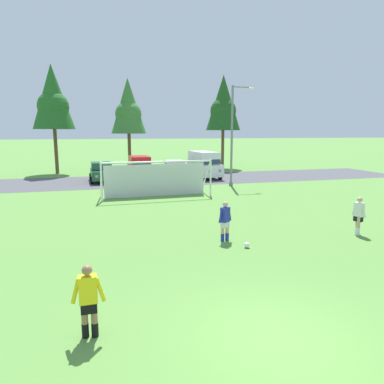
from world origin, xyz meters
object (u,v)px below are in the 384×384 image
Objects in this scene: soccer_ball at (247,245)px; player_midfield_center at (225,221)px; soccer_goal at (156,178)px; parked_car_slot_center_left at (175,169)px; parked_car_slot_left at (140,168)px; parked_car_slot_far_left at (101,172)px; street_lamp at (234,135)px; player_striker_near at (358,216)px; parked_car_slot_center at (204,164)px; referee at (89,301)px.

soccer_ball is 1.36m from player_midfield_center.
soccer_goal reaches higher than parked_car_slot_center_left.
soccer_goal reaches higher than parked_car_slot_left.
soccer_goal is at bearing -67.66° from parked_car_slot_far_left.
parked_car_slot_left is 0.58× the size of street_lamp.
street_lamp reaches higher than player_striker_near.
soccer_goal reaches higher than player_striker_near.
soccer_ball is 20.71m from parked_car_slot_center.
parked_car_slot_left reaches higher than soccer_ball.
parked_car_slot_left is (-0.04, 9.01, -0.18)m from soccer_goal.
parked_car_slot_center is at bearing 77.32° from soccer_ball.
referee is 24.72m from parked_car_slot_far_left.
player_striker_near is at bearing -62.18° from parked_car_slot_far_left.
parked_car_slot_center is at bearing 67.48° from referee.
player_striker_near is 0.21× the size of street_lamp.
player_midfield_center is 0.21× the size of street_lamp.
soccer_goal is (-1.55, 11.61, 1.18)m from soccer_ball.
soccer_goal reaches higher than parked_car_slot_far_left.
soccer_goal reaches higher than referee.
parked_car_slot_far_left reaches higher than player_midfield_center.
parked_car_slot_center is at bearing 92.40° from player_striker_near.
street_lamp is (6.97, -5.73, 3.03)m from parked_car_slot_left.
parked_car_slot_far_left is 9.59m from parked_car_slot_center.
soccer_ball is at bearing 38.66° from referee.
parked_car_slot_center is at bearing 75.21° from player_midfield_center.
referee is 25.54m from parked_car_slot_left.
parked_car_slot_far_left is (-4.53, 19.09, 0.05)m from player_midfield_center.
soccer_ball is at bearing -75.93° from parked_car_slot_far_left.
player_midfield_center is 19.80m from parked_car_slot_center.
parked_car_slot_far_left is (0.68, 24.71, 0.05)m from referee.
referee and player_midfield_center have the same top height.
soccer_goal is at bearing -125.42° from parked_car_slot_center.
referee is (-5.72, -4.58, 0.71)m from soccer_ball.
player_striker_near is 21.39m from parked_car_slot_left.
soccer_ball is 0.03× the size of soccer_goal.
parked_car_slot_far_left is 12.12m from street_lamp.
parked_car_slot_center_left is (7.42, 25.04, 0.05)m from referee.
soccer_ball is at bearing -94.75° from parked_car_slot_center_left.
parked_car_slot_far_left is 0.87× the size of parked_car_slot_center.
soccer_ball is 0.05× the size of parked_car_slot_far_left.
soccer_ball is 20.54m from parked_car_slot_center_left.
parked_car_slot_center is (2.84, -0.29, 0.47)m from parked_car_slot_center_left.
parked_car_slot_center is at bearing 54.58° from soccer_goal.
parked_car_slot_center is (6.12, -0.45, 0.23)m from parked_car_slot_left.
parked_car_slot_far_left and parked_car_slot_center_left have the same top height.
soccer_ball is 0.13× the size of referee.
referee is 12.15m from player_striker_near.
referee is (-4.18, -16.19, -0.47)m from soccer_goal.
parked_car_slot_left is 0.93× the size of parked_car_slot_center.
player_midfield_center is (-5.88, 0.64, 0.00)m from player_striker_near.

